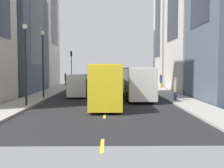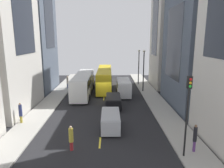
{
  "view_description": "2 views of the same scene",
  "coord_description": "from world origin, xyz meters",
  "px_view_note": "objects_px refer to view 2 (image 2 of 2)",
  "views": [
    {
      "loc": [
        -0.27,
        31.91,
        3.3
      ],
      "look_at": [
        -0.69,
        0.7,
        1.39
      ],
      "focal_mm": 41.82,
      "sensor_mm": 36.0,
      "label": 1
    },
    {
      "loc": [
        0.83,
        -30.91,
        8.98
      ],
      "look_at": [
        1.26,
        -0.79,
        2.46
      ],
      "focal_mm": 33.36,
      "sensor_mm": 36.0,
      "label": 2
    }
  ],
  "objects_px": {
    "pedestrian_crossing_mid": "(21,112)",
    "pedestrian_waiting_curb": "(71,138)",
    "pedestrian_crossing_near": "(195,137)",
    "streetcar_yellow": "(104,77)",
    "pedestrian_walking_far": "(68,82)",
    "traffic_light_near_corner": "(188,102)",
    "car_silver_0": "(111,120)",
    "delivery_van_white": "(124,86)",
    "car_black_1": "(113,101)",
    "city_bus_white": "(83,82)"
  },
  "relations": [
    {
      "from": "pedestrian_crossing_mid",
      "to": "pedestrian_waiting_curb",
      "type": "height_order",
      "value": "pedestrian_crossing_mid"
    },
    {
      "from": "pedestrian_crossing_mid",
      "to": "pedestrian_crossing_near",
      "type": "relative_size",
      "value": 0.97
    },
    {
      "from": "streetcar_yellow",
      "to": "pedestrian_crossing_mid",
      "type": "xyz_separation_m",
      "value": [
        -8.63,
        -16.81,
        -0.81
      ]
    },
    {
      "from": "pedestrian_crossing_mid",
      "to": "pedestrian_waiting_curb",
      "type": "distance_m",
      "value": 8.43
    },
    {
      "from": "pedestrian_walking_far",
      "to": "traffic_light_near_corner",
      "type": "height_order",
      "value": "traffic_light_near_corner"
    },
    {
      "from": "car_silver_0",
      "to": "pedestrian_walking_far",
      "type": "relative_size",
      "value": 1.88
    },
    {
      "from": "streetcar_yellow",
      "to": "pedestrian_crossing_near",
      "type": "bearing_deg",
      "value": -71.56
    },
    {
      "from": "pedestrian_waiting_curb",
      "to": "pedestrian_crossing_near",
      "type": "bearing_deg",
      "value": -11.52
    },
    {
      "from": "streetcar_yellow",
      "to": "delivery_van_white",
      "type": "height_order",
      "value": "streetcar_yellow"
    },
    {
      "from": "pedestrian_crossing_near",
      "to": "pedestrian_walking_far",
      "type": "bearing_deg",
      "value": -161.01
    },
    {
      "from": "streetcar_yellow",
      "to": "car_black_1",
      "type": "relative_size",
      "value": 3.21
    },
    {
      "from": "traffic_light_near_corner",
      "to": "car_black_1",
      "type": "bearing_deg",
      "value": 113.36
    },
    {
      "from": "car_black_1",
      "to": "traffic_light_near_corner",
      "type": "relative_size",
      "value": 0.69
    },
    {
      "from": "pedestrian_crossing_mid",
      "to": "traffic_light_near_corner",
      "type": "relative_size",
      "value": 0.35
    },
    {
      "from": "car_silver_0",
      "to": "pedestrian_crossing_mid",
      "type": "relative_size",
      "value": 1.89
    },
    {
      "from": "streetcar_yellow",
      "to": "pedestrian_walking_far",
      "type": "xyz_separation_m",
      "value": [
        -6.79,
        -0.5,
        -0.79
      ]
    },
    {
      "from": "streetcar_yellow",
      "to": "city_bus_white",
      "type": "bearing_deg",
      "value": -126.93
    },
    {
      "from": "streetcar_yellow",
      "to": "delivery_van_white",
      "type": "relative_size",
      "value": 2.47
    },
    {
      "from": "delivery_van_white",
      "to": "pedestrian_crossing_mid",
      "type": "distance_m",
      "value": 16.4
    },
    {
      "from": "car_black_1",
      "to": "pedestrian_walking_far",
      "type": "relative_size",
      "value": 1.93
    },
    {
      "from": "pedestrian_walking_far",
      "to": "traffic_light_near_corner",
      "type": "distance_m",
      "value": 26.86
    },
    {
      "from": "pedestrian_walking_far",
      "to": "city_bus_white",
      "type": "bearing_deg",
      "value": 85.27
    },
    {
      "from": "city_bus_white",
      "to": "streetcar_yellow",
      "type": "distance_m",
      "value": 5.62
    },
    {
      "from": "pedestrian_crossing_mid",
      "to": "pedestrian_walking_far",
      "type": "distance_m",
      "value": 16.42
    },
    {
      "from": "city_bus_white",
      "to": "pedestrian_crossing_mid",
      "type": "relative_size",
      "value": 5.65
    },
    {
      "from": "car_silver_0",
      "to": "streetcar_yellow",
      "type": "bearing_deg",
      "value": 93.12
    },
    {
      "from": "city_bus_white",
      "to": "car_black_1",
      "type": "height_order",
      "value": "city_bus_white"
    },
    {
      "from": "streetcar_yellow",
      "to": "pedestrian_walking_far",
      "type": "bearing_deg",
      "value": -175.82
    },
    {
      "from": "delivery_van_white",
      "to": "pedestrian_waiting_curb",
      "type": "distance_m",
      "value": 17.74
    },
    {
      "from": "delivery_van_white",
      "to": "car_black_1",
      "type": "relative_size",
      "value": 1.3
    },
    {
      "from": "streetcar_yellow",
      "to": "pedestrian_crossing_near",
      "type": "xyz_separation_m",
      "value": [
        7.65,
        -22.93,
        -0.74
      ]
    },
    {
      "from": "city_bus_white",
      "to": "pedestrian_crossing_near",
      "type": "height_order",
      "value": "city_bus_white"
    },
    {
      "from": "traffic_light_near_corner",
      "to": "pedestrian_crossing_mid",
      "type": "bearing_deg",
      "value": 156.15
    },
    {
      "from": "city_bus_white",
      "to": "car_silver_0",
      "type": "relative_size",
      "value": 2.99
    },
    {
      "from": "car_silver_0",
      "to": "pedestrian_waiting_curb",
      "type": "height_order",
      "value": "pedestrian_waiting_curb"
    },
    {
      "from": "city_bus_white",
      "to": "streetcar_yellow",
      "type": "bearing_deg",
      "value": 53.07
    },
    {
      "from": "pedestrian_crossing_near",
      "to": "traffic_light_near_corner",
      "type": "bearing_deg",
      "value": -72.18
    },
    {
      "from": "pedestrian_waiting_curb",
      "to": "pedestrian_crossing_near",
      "type": "distance_m",
      "value": 9.93
    },
    {
      "from": "traffic_light_near_corner",
      "to": "pedestrian_waiting_curb",
      "type": "bearing_deg",
      "value": 172.15
    },
    {
      "from": "car_silver_0",
      "to": "pedestrian_walking_far",
      "type": "xyz_separation_m",
      "value": [
        -7.79,
        17.75,
        0.33
      ]
    },
    {
      "from": "car_silver_0",
      "to": "car_black_1",
      "type": "distance_m",
      "value": 6.77
    },
    {
      "from": "car_black_1",
      "to": "pedestrian_crossing_near",
      "type": "relative_size",
      "value": 1.88
    },
    {
      "from": "pedestrian_walking_far",
      "to": "car_black_1",
      "type": "bearing_deg",
      "value": 81.5
    },
    {
      "from": "delivery_van_white",
      "to": "car_silver_0",
      "type": "bearing_deg",
      "value": -99.78
    },
    {
      "from": "streetcar_yellow",
      "to": "traffic_light_near_corner",
      "type": "xyz_separation_m",
      "value": [
        6.62,
        -23.56,
        2.34
      ]
    },
    {
      "from": "car_black_1",
      "to": "pedestrian_crossing_mid",
      "type": "relative_size",
      "value": 1.95
    },
    {
      "from": "pedestrian_crossing_mid",
      "to": "pedestrian_walking_far",
      "type": "height_order",
      "value": "pedestrian_walking_far"
    },
    {
      "from": "delivery_van_white",
      "to": "pedestrian_crossing_near",
      "type": "bearing_deg",
      "value": -75.72
    },
    {
      "from": "streetcar_yellow",
      "to": "pedestrian_walking_far",
      "type": "relative_size",
      "value": 6.2
    },
    {
      "from": "pedestrian_crossing_near",
      "to": "delivery_van_white",
      "type": "bearing_deg",
      "value": -179.5
    }
  ]
}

